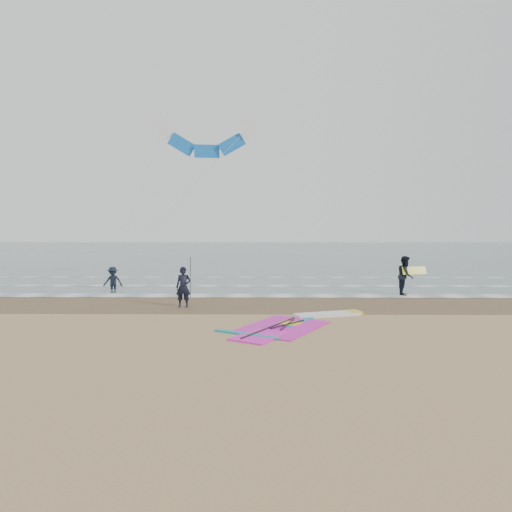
{
  "coord_description": "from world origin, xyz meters",
  "views": [
    {
      "loc": [
        -1.04,
        -14.16,
        3.41
      ],
      "look_at": [
        -1.26,
        5.0,
        2.2
      ],
      "focal_mm": 32.0,
      "sensor_mm": 36.0,
      "label": 1
    }
  ],
  "objects_px": {
    "windsurf_rig": "(296,323)",
    "person_wading": "(113,275)",
    "person_standing": "(183,287)",
    "surf_kite": "(206,139)",
    "person_walking": "(405,276)"
  },
  "relations": [
    {
      "from": "windsurf_rig",
      "to": "surf_kite",
      "type": "xyz_separation_m",
      "value": [
        -4.54,
        11.85,
        8.68
      ]
    },
    {
      "from": "windsurf_rig",
      "to": "person_standing",
      "type": "relative_size",
      "value": 3.16
    },
    {
      "from": "person_standing",
      "to": "windsurf_rig",
      "type": "bearing_deg",
      "value": -36.11
    },
    {
      "from": "person_walking",
      "to": "surf_kite",
      "type": "distance_m",
      "value": 13.95
    },
    {
      "from": "person_walking",
      "to": "surf_kite",
      "type": "height_order",
      "value": "surf_kite"
    },
    {
      "from": "windsurf_rig",
      "to": "person_walking",
      "type": "xyz_separation_m",
      "value": [
        5.99,
        6.96,
        0.95
      ]
    },
    {
      "from": "windsurf_rig",
      "to": "person_wading",
      "type": "xyz_separation_m",
      "value": [
        -9.35,
        8.78,
        0.77
      ]
    },
    {
      "from": "person_standing",
      "to": "surf_kite",
      "type": "bearing_deg",
      "value": 90.27
    },
    {
      "from": "person_walking",
      "to": "person_standing",
      "type": "bearing_deg",
      "value": 128.83
    },
    {
      "from": "person_walking",
      "to": "person_wading",
      "type": "bearing_deg",
      "value": 103.21
    },
    {
      "from": "windsurf_rig",
      "to": "person_walking",
      "type": "height_order",
      "value": "person_walking"
    },
    {
      "from": "windsurf_rig",
      "to": "person_wading",
      "type": "height_order",
      "value": "person_wading"
    },
    {
      "from": "surf_kite",
      "to": "person_wading",
      "type": "bearing_deg",
      "value": -147.5
    },
    {
      "from": "person_wading",
      "to": "surf_kite",
      "type": "height_order",
      "value": "surf_kite"
    },
    {
      "from": "person_standing",
      "to": "person_walking",
      "type": "bearing_deg",
      "value": 19.18
    }
  ]
}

